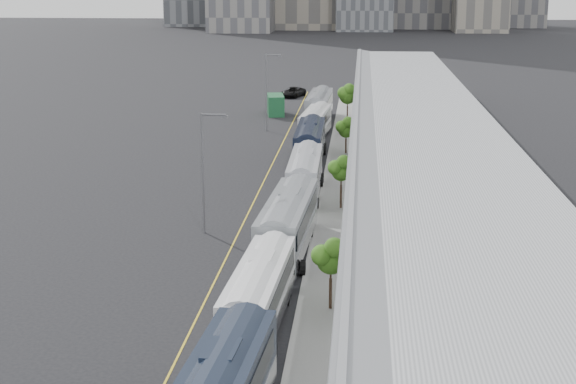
# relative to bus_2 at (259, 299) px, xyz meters

# --- Properties ---
(sidewalk) EXTENTS (10.00, 170.00, 0.12)m
(sidewalk) POSITION_rel_bus_2_xyz_m (6.85, 21.88, -1.47)
(sidewalk) COLOR gray
(sidewalk) RESTS_ON ground
(lane_line) EXTENTS (0.12, 160.00, 0.02)m
(lane_line) POSITION_rel_bus_2_xyz_m (-3.65, 21.88, -1.52)
(lane_line) COLOR gold
(lane_line) RESTS_ON ground
(depot) EXTENTS (12.45, 160.40, 7.20)m
(depot) POSITION_rel_bus_2_xyz_m (10.84, 21.88, 1.99)
(depot) COLOR gray
(depot) RESTS_ON ground
(bus_2) EXTENTS (3.05, 12.49, 3.62)m
(bus_2) POSITION_rel_bus_2_xyz_m (0.00, 0.00, 0.00)
(bus_2) COLOR white
(bus_2) RESTS_ON ground
(bus_3) EXTENTS (3.44, 14.00, 4.06)m
(bus_3) POSITION_rel_bus_2_xyz_m (0.44, 13.48, 0.19)
(bus_3) COLOR gray
(bus_3) RESTS_ON ground
(bus_4) EXTENTS (2.89, 12.96, 3.78)m
(bus_4) POSITION_rel_bus_2_xyz_m (0.56, 29.84, 0.07)
(bus_4) COLOR #B0B2BA
(bus_4) RESTS_ON ground
(bus_5) EXTENTS (2.99, 13.49, 3.94)m
(bus_5) POSITION_rel_bus_2_xyz_m (0.11, 44.79, 0.13)
(bus_5) COLOR black
(bus_5) RESTS_ON ground
(bus_6) EXTENTS (3.39, 12.56, 3.63)m
(bus_6) POSITION_rel_bus_2_xyz_m (-0.05, 58.18, 0.00)
(bus_6) COLOR white
(bus_6) RESTS_ON ground
(bus_7) EXTENTS (3.14, 13.77, 4.01)m
(bus_7) POSITION_rel_bus_2_xyz_m (-0.22, 70.96, 0.16)
(bus_7) COLOR gray
(bus_7) RESTS_ON ground
(tree_1) EXTENTS (1.67, 1.67, 4.12)m
(tree_1) POSITION_rel_bus_2_xyz_m (3.82, 2.58, 1.72)
(tree_1) COLOR black
(tree_1) RESTS_ON ground
(tree_2) EXTENTS (1.64, 1.64, 4.28)m
(tree_2) POSITION_rel_bus_2_xyz_m (3.83, 25.44, 1.89)
(tree_2) COLOR black
(tree_2) RESTS_ON ground
(tree_3) EXTENTS (1.76, 1.76, 3.83)m
(tree_3) POSITION_rel_bus_2_xyz_m (3.77, 48.88, 1.40)
(tree_3) COLOR black
(tree_3) RESTS_ON ground
(tree_4) EXTENTS (2.22, 2.22, 5.06)m
(tree_4) POSITION_rel_bus_2_xyz_m (3.54, 69.94, 2.39)
(tree_4) COLOR black
(tree_4) RESTS_ON ground
(street_lamp_near) EXTENTS (2.04, 0.22, 9.07)m
(street_lamp_near) POSITION_rel_bus_2_xyz_m (-6.06, 17.69, 3.70)
(street_lamp_near) COLOR #59595E
(street_lamp_near) RESTS_ON ground
(street_lamp_far) EXTENTS (2.04, 0.22, 9.56)m
(street_lamp_far) POSITION_rel_bus_2_xyz_m (-6.22, 62.95, 3.95)
(street_lamp_far) COLOR #59595E
(street_lamp_far) RESTS_ON ground
(shipping_container) EXTENTS (2.98, 5.63, 2.77)m
(shipping_container) POSITION_rel_bus_2_xyz_m (-6.58, 76.32, -0.14)
(shipping_container) COLOR #174B29
(shipping_container) RESTS_ON ground
(suv) EXTENTS (4.26, 6.23, 1.58)m
(suv) POSITION_rel_bus_2_xyz_m (-5.64, 95.15, -0.74)
(suv) COLOR black
(suv) RESTS_ON ground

